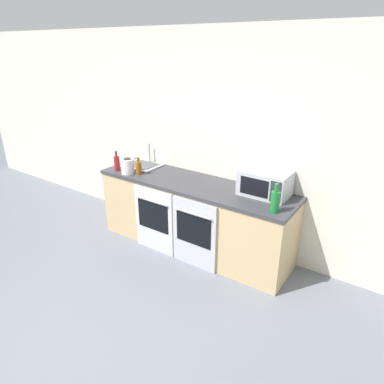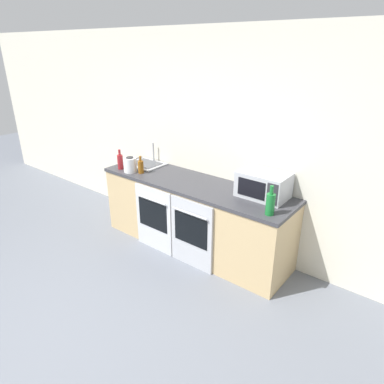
{
  "view_description": "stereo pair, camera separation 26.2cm",
  "coord_description": "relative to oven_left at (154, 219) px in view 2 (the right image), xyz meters",
  "views": [
    {
      "loc": [
        2.12,
        -1.08,
        2.38
      ],
      "look_at": [
        -0.03,
        2.05,
        0.75
      ],
      "focal_mm": 32.0,
      "sensor_mm": 36.0,
      "label": 1
    },
    {
      "loc": [
        2.33,
        -0.93,
        2.38
      ],
      "look_at": [
        -0.03,
        2.05,
        0.75
      ],
      "focal_mm": 32.0,
      "sensor_mm": 36.0,
      "label": 2
    }
  ],
  "objects": [
    {
      "name": "ground_plane",
      "position": [
        0.35,
        -1.7,
        -0.42
      ],
      "size": [
        16.0,
        16.0,
        0.0
      ],
      "primitive_type": "plane",
      "color": "slate"
    },
    {
      "name": "wall_back",
      "position": [
        0.35,
        0.71,
        0.88
      ],
      "size": [
        10.0,
        0.06,
        2.6
      ],
      "color": "silver",
      "rests_on": "ground_plane"
    },
    {
      "name": "counter_back",
      "position": [
        0.35,
        0.35,
        0.02
      ],
      "size": [
        2.5,
        0.68,
        0.88
      ],
      "color": "tan",
      "rests_on": "ground_plane"
    },
    {
      "name": "oven_left",
      "position": [
        0.0,
        0.0,
        0.0
      ],
      "size": [
        0.57,
        0.06,
        0.83
      ],
      "color": "silver",
      "rests_on": "ground_plane"
    },
    {
      "name": "oven_right",
      "position": [
        0.59,
        0.0,
        0.0
      ],
      "size": [
        0.57,
        0.06,
        0.83
      ],
      "color": "#B7BABF",
      "rests_on": "ground_plane"
    },
    {
      "name": "microwave",
      "position": [
        1.19,
        0.48,
        0.6
      ],
      "size": [
        0.52,
        0.36,
        0.28
      ],
      "color": "#B7BABF",
      "rests_on": "counter_back"
    },
    {
      "name": "bottle_green",
      "position": [
        1.44,
        0.14,
        0.58
      ],
      "size": [
        0.09,
        0.09,
        0.3
      ],
      "color": "#19722D",
      "rests_on": "counter_back"
    },
    {
      "name": "bottle_amber",
      "position": [
        -0.38,
        0.18,
        0.55
      ],
      "size": [
        0.07,
        0.07,
        0.22
      ],
      "color": "#8C5114",
      "rests_on": "counter_back"
    },
    {
      "name": "bottle_red",
      "position": [
        -0.71,
        0.13,
        0.56
      ],
      "size": [
        0.07,
        0.07,
        0.26
      ],
      "color": "maroon",
      "rests_on": "counter_back"
    },
    {
      "name": "kettle",
      "position": [
        -0.52,
        0.13,
        0.56
      ],
      "size": [
        0.17,
        0.17,
        0.2
      ],
      "color": "white",
      "rests_on": "counter_back"
    },
    {
      "name": "sink",
      "position": [
        -0.57,
        0.47,
        0.48
      ],
      "size": [
        0.48,
        0.39,
        0.28
      ],
      "color": "#A8AAAF",
      "rests_on": "counter_back"
    }
  ]
}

